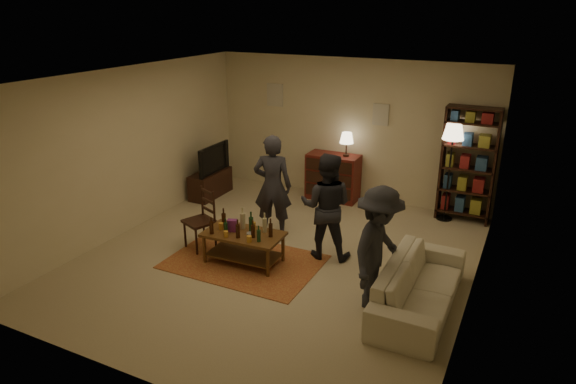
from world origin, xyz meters
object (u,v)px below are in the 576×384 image
Objects in this scene: coffee_table at (243,237)px; sofa at (419,286)px; dresser at (333,176)px; bookshelf at (468,164)px; person_right at (326,206)px; dining_chair at (203,217)px; person_left at (273,186)px; floor_lamp at (453,138)px; person_by_sofa at (378,249)px; tv_stand at (210,177)px.

sofa is (2.60, -0.06, -0.11)m from coffee_table.
bookshelf is at bearing 1.57° from dresser.
person_right reaches higher than sofa.
coffee_table is 2.60m from sofa.
dining_chair is 3.44m from sofa.
dining_chair is 1.23m from person_left.
floor_lamp is at bearing 51.62° from coffee_table.
person_by_sofa is (-0.27, -3.26, -0.68)m from floor_lamp.
bookshelf reaches higher than person_right.
person_left is at bearing -97.88° from dresser.
coffee_table is 0.73× the size of person_right.
sofa is at bearing -90.82° from bookshelf.
dresser is at bearing 93.60° from dining_chair.
bookshelf is 1.16× the size of floor_lamp.
dresser is at bearing 22.07° from tv_stand.
floor_lamp is 1.03× the size of person_left.
sofa is 0.74m from person_by_sofa.
dining_chair is 3.08m from dresser.
person_by_sofa is at bearing -60.35° from dresser.
person_by_sofa reaches higher than dining_chair.
bookshelf reaches higher than person_left.
tv_stand is 0.61× the size of floor_lamp.
person_by_sofa is at bearing -30.18° from tv_stand.
sofa is at bearing 140.04° from person_left.
sofa is 1.30× the size of person_by_sofa.
dresser is at bearing 178.32° from floor_lamp.
person_left reaches higher than sofa.
floor_lamp reaches higher than coffee_table.
tv_stand is 0.65× the size of person_right.
coffee_table is 2.96m from tv_stand.
person_right is 1.01× the size of person_by_sofa.
floor_lamp is at bearing -1.68° from dresser.
person_right is at bearing 63.79° from sofa.
floor_lamp reaches higher than person_left.
floor_lamp is (4.42, 0.85, 1.10)m from tv_stand.
floor_lamp is 3.28m from sofa.
tv_stand is 0.51× the size of sofa.
person_left reaches higher than person_by_sofa.
bookshelf reaches higher than person_by_sofa.
person_right is (1.07, -0.34, -0.04)m from person_left.
person_left is (-2.67, 1.12, 0.55)m from sofa.
dresser is 0.67× the size of bookshelf.
tv_stand is at bearing -37.02° from person_right.
dining_chair is 0.72× the size of dresser.
person_by_sofa is at bearing 14.90° from dining_chair.
coffee_table is at bearing 12.37° from dining_chair.
person_right is at bearing 145.46° from person_left.
person_left is (0.76, 0.91, 0.34)m from dining_chair.
person_right reaches higher than dining_chair.
dining_chair reaches higher than coffee_table.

